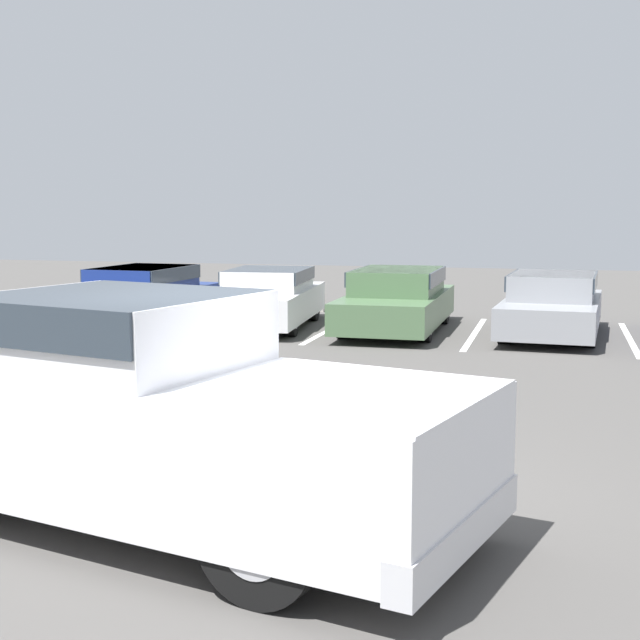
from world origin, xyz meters
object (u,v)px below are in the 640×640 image
(parked_sedan_a, at_px, (142,293))
(parked_sedan_c, at_px, (397,298))
(pickup_truck, at_px, (146,410))
(parked_sedan_b, at_px, (268,296))
(wheel_stop_curb, at_px, (291,308))
(parked_sedan_d, at_px, (552,303))

(parked_sedan_a, distance_m, parked_sedan_c, 5.66)
(pickup_truck, xyz_separation_m, parked_sedan_b, (-2.69, 11.35, -0.27))
(wheel_stop_curb, bearing_deg, parked_sedan_d, -23.95)
(parked_sedan_c, xyz_separation_m, wheel_stop_curb, (-3.10, 2.80, -0.60))
(parked_sedan_c, xyz_separation_m, parked_sedan_d, (3.08, 0.06, -0.02))
(wheel_stop_curb, bearing_deg, parked_sedan_c, -42.11)
(pickup_truck, relative_size, wheel_stop_curb, 3.48)
(parked_sedan_d, relative_size, wheel_stop_curb, 2.68)
(parked_sedan_a, distance_m, parked_sedan_b, 2.95)
(wheel_stop_curb, bearing_deg, pickup_truck, -77.85)
(parked_sedan_c, bearing_deg, parked_sedan_d, 91.07)
(wheel_stop_curb, bearing_deg, parked_sedan_a, -131.75)
(parked_sedan_b, distance_m, parked_sedan_d, 5.80)
(pickup_truck, distance_m, parked_sedan_d, 11.97)
(parked_sedan_b, xyz_separation_m, parked_sedan_d, (5.79, 0.21, -0.00))
(parked_sedan_a, height_order, wheel_stop_curb, parked_sedan_a)
(pickup_truck, xyz_separation_m, parked_sedan_c, (0.02, 11.50, -0.25))
(pickup_truck, distance_m, parked_sedan_b, 11.67)
(parked_sedan_a, bearing_deg, wheel_stop_curb, 141.26)
(pickup_truck, distance_m, wheel_stop_curb, 14.66)
(pickup_truck, height_order, parked_sedan_a, pickup_truck)
(pickup_truck, height_order, parked_sedan_c, pickup_truck)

